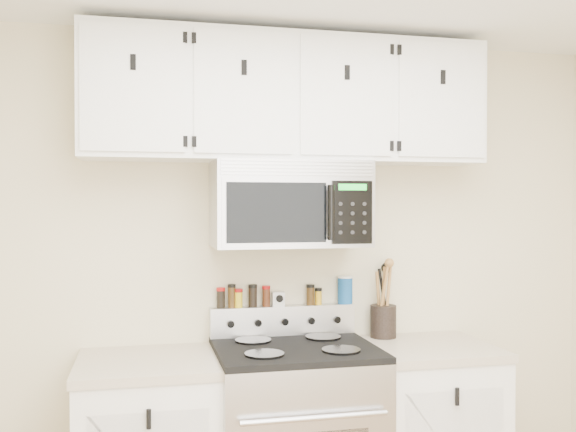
% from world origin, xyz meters
% --- Properties ---
extents(back_wall, '(3.50, 0.01, 2.50)m').
position_xyz_m(back_wall, '(0.00, 1.75, 1.25)').
color(back_wall, beige).
rests_on(back_wall, floor).
extents(microwave, '(0.76, 0.44, 0.42)m').
position_xyz_m(microwave, '(0.00, 1.55, 1.63)').
color(microwave, '#9E9EA3').
rests_on(microwave, back_wall).
extents(upper_cabinets, '(2.00, 0.35, 0.62)m').
position_xyz_m(upper_cabinets, '(-0.00, 1.58, 2.15)').
color(upper_cabinets, white).
rests_on(upper_cabinets, back_wall).
extents(utensil_crock, '(0.14, 0.14, 0.40)m').
position_xyz_m(utensil_crock, '(0.54, 1.66, 1.02)').
color(utensil_crock, black).
rests_on(utensil_crock, base_cabinet_right).
extents(kitchen_timer, '(0.07, 0.06, 0.07)m').
position_xyz_m(kitchen_timer, '(-0.02, 1.71, 1.14)').
color(kitchen_timer, silver).
rests_on(kitchen_timer, range).
extents(salt_canister, '(0.08, 0.08, 0.15)m').
position_xyz_m(salt_canister, '(0.34, 1.71, 1.17)').
color(salt_canister, '#154E91').
rests_on(salt_canister, range).
extents(spice_jar_0, '(0.04, 0.04, 0.10)m').
position_xyz_m(spice_jar_0, '(-0.32, 1.71, 1.15)').
color(spice_jar_0, black).
rests_on(spice_jar_0, range).
extents(spice_jar_1, '(0.04, 0.04, 0.12)m').
position_xyz_m(spice_jar_1, '(-0.27, 1.71, 1.16)').
color(spice_jar_1, '#442C10').
rests_on(spice_jar_1, range).
extents(spice_jar_2, '(0.04, 0.04, 0.09)m').
position_xyz_m(spice_jar_2, '(-0.23, 1.71, 1.15)').
color(spice_jar_2, gold).
rests_on(spice_jar_2, range).
extents(spice_jar_3, '(0.05, 0.05, 0.12)m').
position_xyz_m(spice_jar_3, '(-0.16, 1.71, 1.16)').
color(spice_jar_3, black).
rests_on(spice_jar_3, range).
extents(spice_jar_4, '(0.04, 0.04, 0.11)m').
position_xyz_m(spice_jar_4, '(-0.09, 1.71, 1.15)').
color(spice_jar_4, '#462110').
rests_on(spice_jar_4, range).
extents(spice_jar_5, '(0.04, 0.04, 0.11)m').
position_xyz_m(spice_jar_5, '(0.15, 1.71, 1.15)').
color(spice_jar_5, '#3C270E').
rests_on(spice_jar_5, range).
extents(spice_jar_6, '(0.04, 0.04, 0.09)m').
position_xyz_m(spice_jar_6, '(0.19, 1.71, 1.14)').
color(spice_jar_6, gold).
rests_on(spice_jar_6, range).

